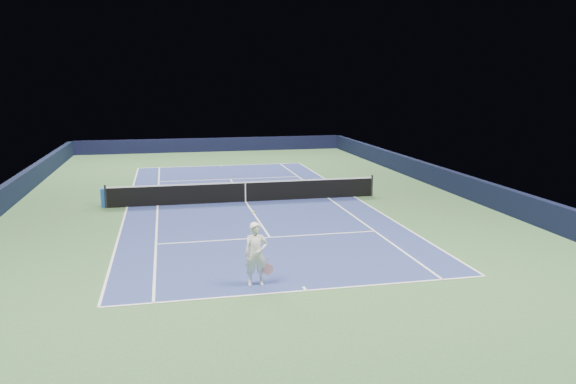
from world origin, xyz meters
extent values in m
plane|color=#375D32|center=(0.00, 0.00, 0.00)|extent=(40.00, 40.00, 0.00)
cube|color=black|center=(0.00, 19.82, 0.55)|extent=(22.00, 0.35, 1.10)
cube|color=black|center=(10.82, 0.00, 0.55)|extent=(0.35, 40.00, 1.10)
cube|color=black|center=(-10.82, 0.00, 0.55)|extent=(0.35, 40.00, 1.10)
cube|color=navy|center=(0.00, 0.00, 0.00)|extent=(10.97, 23.77, 0.01)
cube|color=white|center=(0.00, 11.88, 0.01)|extent=(10.97, 0.08, 0.00)
cube|color=white|center=(0.00, -11.88, 0.01)|extent=(10.97, 0.08, 0.00)
cube|color=white|center=(5.49, 0.00, 0.01)|extent=(0.08, 23.77, 0.00)
cube|color=white|center=(-5.49, 0.00, 0.01)|extent=(0.08, 23.77, 0.00)
cube|color=white|center=(4.12, 0.00, 0.01)|extent=(0.08, 23.77, 0.00)
cube|color=white|center=(-4.12, 0.00, 0.01)|extent=(0.08, 23.77, 0.00)
cube|color=white|center=(0.00, 6.40, 0.01)|extent=(8.23, 0.08, 0.00)
cube|color=white|center=(0.00, -6.40, 0.01)|extent=(8.23, 0.08, 0.00)
cube|color=white|center=(0.00, 0.00, 0.01)|extent=(0.08, 12.80, 0.00)
cube|color=white|center=(0.00, 11.73, 0.01)|extent=(0.08, 0.30, 0.00)
cube|color=white|center=(0.00, -11.73, 0.01)|extent=(0.08, 0.30, 0.00)
cylinder|color=black|center=(-6.40, 0.00, 0.54)|extent=(0.10, 0.10, 1.07)
cylinder|color=black|center=(6.40, 0.00, 0.54)|extent=(0.10, 0.10, 1.07)
cube|color=black|center=(0.00, 0.00, 0.46)|extent=(12.80, 0.03, 0.91)
cube|color=white|center=(0.00, 0.00, 0.94)|extent=(12.80, 0.04, 0.06)
cube|color=white|center=(0.00, 0.00, 0.46)|extent=(0.05, 0.04, 0.91)
cube|color=#1D57AE|center=(-6.40, 0.39, 0.43)|extent=(0.57, 0.53, 0.86)
cube|color=silver|center=(-6.11, 0.39, 0.45)|extent=(0.04, 0.38, 0.38)
imported|color=white|center=(-1.27, -11.14, 0.92)|extent=(0.68, 0.46, 1.82)
cylinder|color=#ED99BE|center=(-0.95, -11.19, 0.70)|extent=(0.03, 0.03, 0.30)
cylinder|color=black|center=(-0.95, -11.19, 0.46)|extent=(0.30, 0.02, 0.30)
cylinder|color=pink|center=(-0.95, -11.19, 0.46)|extent=(0.32, 0.03, 0.32)
sphere|color=yellow|center=(-1.17, -10.14, 1.90)|extent=(0.07, 0.07, 0.07)
camera|label=1|loc=(-3.62, -26.11, 5.72)|focal=35.00mm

